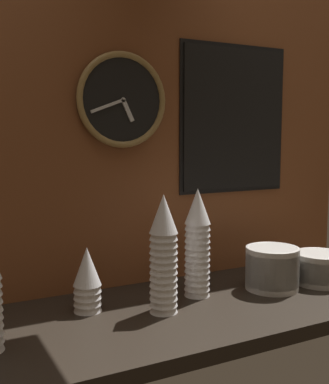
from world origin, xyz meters
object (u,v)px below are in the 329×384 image
object	(u,v)px
cup_stack_center_left	(87,279)
cup_stack_center_right	(197,243)
bowl_stack_far_right	(320,267)
menu_board	(234,119)
bowl_stack_right	(272,267)
cup_stack_center	(164,254)
wall_clock	(122,100)

from	to	relation	value
cup_stack_center_left	cup_stack_center_right	bearing A→B (deg)	-4.89
bowl_stack_far_right	menu_board	xyz separation A→B (m)	(-0.16, 0.27, 0.49)
bowl_stack_right	menu_board	bearing A→B (deg)	85.97
cup_stack_center	cup_stack_center_left	bearing A→B (deg)	150.32
cup_stack_center_left	bowl_stack_far_right	size ratio (longest dim) A/B	1.08
cup_stack_center_right	bowl_stack_right	world-z (taller)	cup_stack_center_right
cup_stack_center_left	bowl_stack_right	distance (m)	0.59
bowl_stack_far_right	bowl_stack_right	xyz separation A→B (m)	(-0.18, 0.03, 0.02)
cup_stack_center_left	bowl_stack_far_right	distance (m)	0.77
bowl_stack_far_right	menu_board	world-z (taller)	menu_board
cup_stack_center_right	wall_clock	world-z (taller)	wall_clock
cup_stack_center	menu_board	xyz separation A→B (m)	(0.42, 0.26, 0.38)
cup_stack_center_right	menu_board	xyz separation A→B (m)	(0.26, 0.19, 0.38)
cup_stack_center	bowl_stack_right	size ratio (longest dim) A/B	1.96
cup_stack_center	bowl_stack_far_right	world-z (taller)	cup_stack_center
bowl_stack_right	cup_stack_center_left	bearing A→B (deg)	171.66
cup_stack_center	menu_board	size ratio (longest dim) A/B	0.64
cup_stack_center_right	wall_clock	bearing A→B (deg)	132.95
cup_stack_center_left	cup_stack_center	size ratio (longest dim) A/B	0.55
cup_stack_center	cup_stack_center_right	distance (m)	0.17
cup_stack_center_left	menu_board	distance (m)	0.77
menu_board	cup_stack_center_right	bearing A→B (deg)	-144.44
cup_stack_center	bowl_stack_far_right	size ratio (longest dim) A/B	1.96
cup_stack_center_left	wall_clock	size ratio (longest dim) A/B	0.62
cup_stack_center_right	bowl_stack_right	xyz separation A→B (m)	(0.25, -0.06, -0.10)
bowl_stack_far_right	cup_stack_center	bearing A→B (deg)	179.34
cup_stack_center	menu_board	bearing A→B (deg)	32.25
cup_stack_center	wall_clock	world-z (taller)	wall_clock
bowl_stack_right	bowl_stack_far_right	bearing A→B (deg)	-8.20
cup_stack_center	cup_stack_center_right	bearing A→B (deg)	26.06
cup_stack_center_left	wall_clock	world-z (taller)	wall_clock
cup_stack_center	bowl_stack_right	distance (m)	0.41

